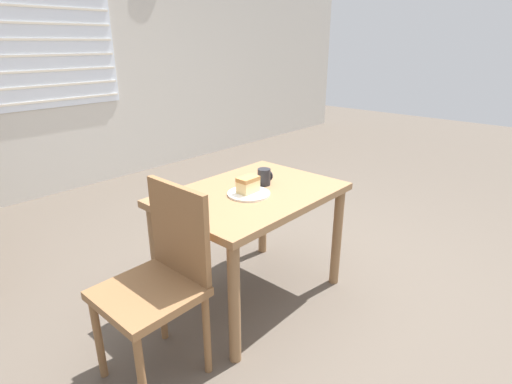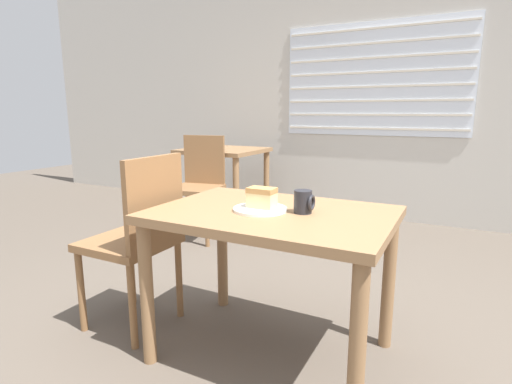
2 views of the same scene
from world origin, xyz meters
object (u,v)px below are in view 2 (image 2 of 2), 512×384
(coffee_mug, at_px, (304,202))
(chair_far_corner, at_px, (199,182))
(dining_table_near, at_px, (272,233))
(chair_near_window, at_px, (139,235))
(cake_slice, at_px, (262,198))
(plate, at_px, (260,209))
(dining_table_far, at_px, (224,162))

(coffee_mug, bearing_deg, chair_far_corner, 138.34)
(dining_table_near, bearing_deg, chair_far_corner, 135.17)
(chair_near_window, height_order, chair_far_corner, same)
(cake_slice, bearing_deg, chair_far_corner, 133.83)
(plate, bearing_deg, cake_slice, 65.21)
(dining_table_near, relative_size, coffee_mug, 10.41)
(dining_table_near, xyz_separation_m, plate, (-0.05, -0.03, 0.11))
(dining_table_far, relative_size, coffee_mug, 7.68)
(chair_near_window, height_order, coffee_mug, chair_near_window)
(dining_table_near, xyz_separation_m, coffee_mug, (0.14, 0.02, 0.15))
(dining_table_far, bearing_deg, dining_table_near, -52.95)
(dining_table_near, bearing_deg, cake_slice, -158.95)
(chair_near_window, bearing_deg, dining_table_far, -159.92)
(chair_far_corner, relative_size, cake_slice, 7.57)
(dining_table_far, relative_size, cake_slice, 6.29)
(chair_far_corner, bearing_deg, cake_slice, -56.66)
(chair_near_window, distance_m, plate, 0.70)
(dining_table_far, height_order, coffee_mug, coffee_mug)
(cake_slice, distance_m, coffee_mug, 0.19)
(chair_near_window, xyz_separation_m, cake_slice, (0.67, 0.07, 0.25))
(chair_near_window, bearing_deg, plate, 95.71)
(dining_table_far, bearing_deg, chair_near_window, -69.92)
(dining_table_near, relative_size, chair_far_corner, 1.13)
(coffee_mug, bearing_deg, dining_table_far, 129.86)
(coffee_mug, bearing_deg, chair_near_window, -172.59)
(dining_table_near, xyz_separation_m, cake_slice, (-0.05, -0.02, 0.16))
(chair_near_window, relative_size, chair_far_corner, 1.00)
(coffee_mug, bearing_deg, dining_table_near, -172.27)
(chair_far_corner, height_order, plate, chair_far_corner)
(dining_table_near, bearing_deg, plate, -152.41)
(chair_near_window, distance_m, coffee_mug, 0.89)
(plate, distance_m, cake_slice, 0.05)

